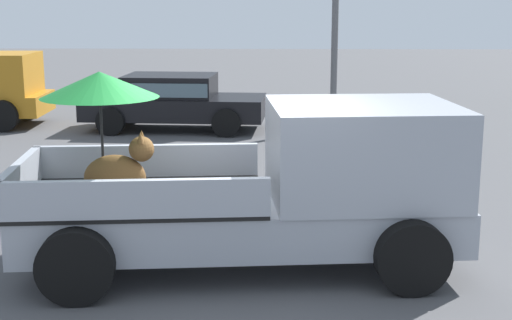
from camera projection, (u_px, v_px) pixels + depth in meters
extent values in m
plane|color=#4C4C4F|center=(242.00, 265.00, 8.60)|extent=(80.00, 80.00, 0.00)
cylinder|color=black|center=(370.00, 207.00, 9.59)|extent=(0.82, 0.36, 0.80)
cylinder|color=black|center=(412.00, 258.00, 7.68)|extent=(0.82, 0.36, 0.80)
cylinder|color=black|center=(102.00, 212.00, 9.35)|extent=(0.82, 0.36, 0.80)
cylinder|color=black|center=(76.00, 266.00, 7.44)|extent=(0.82, 0.36, 0.80)
cube|color=#9EA3AD|center=(242.00, 219.00, 8.48)|extent=(5.15, 2.28, 0.50)
cube|color=#9EA3AD|center=(362.00, 150.00, 8.41)|extent=(2.27, 2.06, 1.08)
cube|color=#4C606B|center=(448.00, 132.00, 8.43)|extent=(0.23, 1.72, 0.64)
cube|color=black|center=(141.00, 197.00, 8.34)|extent=(2.97, 2.10, 0.06)
cube|color=#9EA3AD|center=(147.00, 161.00, 9.18)|extent=(2.80, 0.37, 0.40)
cube|color=#9EA3AD|center=(133.00, 199.00, 7.39)|extent=(2.80, 0.37, 0.40)
cube|color=#9EA3AD|center=(20.00, 180.00, 8.19)|extent=(0.28, 1.84, 0.40)
ellipsoid|color=brown|center=(115.00, 178.00, 8.03)|extent=(0.71, 0.38, 0.52)
sphere|color=brown|center=(141.00, 149.00, 7.98)|extent=(0.31, 0.31, 0.28)
cone|color=brown|center=(142.00, 135.00, 8.03)|extent=(0.10, 0.10, 0.12)
cone|color=brown|center=(140.00, 138.00, 7.88)|extent=(0.10, 0.10, 0.12)
cylinder|color=black|center=(102.00, 148.00, 7.99)|extent=(0.03, 0.03, 1.19)
cone|color=#19722D|center=(100.00, 84.00, 7.84)|extent=(1.40, 1.40, 0.28)
cylinder|color=black|center=(26.00, 105.00, 19.15)|extent=(0.77, 0.29, 0.76)
cylinder|color=black|center=(2.00, 116.00, 17.30)|extent=(0.77, 0.29, 0.76)
cylinder|color=black|center=(235.00, 111.00, 18.35)|extent=(0.67, 0.26, 0.66)
cylinder|color=black|center=(226.00, 123.00, 16.63)|extent=(0.67, 0.26, 0.66)
cylinder|color=black|center=(130.00, 110.00, 18.56)|extent=(0.67, 0.26, 0.66)
cylinder|color=black|center=(110.00, 121.00, 16.85)|extent=(0.67, 0.26, 0.66)
cube|color=black|center=(175.00, 107.00, 17.55)|extent=(4.39, 2.00, 0.52)
cube|color=black|center=(170.00, 86.00, 17.45)|extent=(2.19, 1.72, 0.56)
cube|color=#4C606B|center=(170.00, 86.00, 17.45)|extent=(2.13, 1.79, 0.32)
cylinder|color=#59595B|center=(335.00, 37.00, 17.36)|extent=(0.16, 0.16, 4.41)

